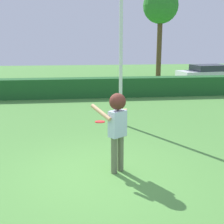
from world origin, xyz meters
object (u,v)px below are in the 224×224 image
Objects in this scene: frisbee at (100,122)px; maple_tree at (161,7)px; person at (117,122)px; lamppost at (121,18)px; parked_car_white at (208,73)px.

maple_tree is (6.16, 17.18, 4.31)m from frisbee.
maple_tree is at bearing 71.68° from person.
lamppost is (0.66, 3.89, 2.44)m from person.
parked_car_white is (8.60, 13.15, -0.40)m from frisbee.
person is at bearing -108.32° from maple_tree.
frisbee is 0.05× the size of parked_car_white.
maple_tree reaches higher than frisbee.
person is at bearing -121.42° from parked_car_white.
maple_tree reaches higher than lamppost.
frisbee is at bearing 134.99° from person.
maple_tree is at bearing 121.20° from parked_car_white.
lamppost is at bearing 80.42° from person.
maple_tree is (5.81, 17.53, 4.23)m from person.
maple_tree is (-2.44, 4.03, 4.71)m from parked_car_white.
parked_car_white is (7.59, 9.61, -2.92)m from lamppost.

